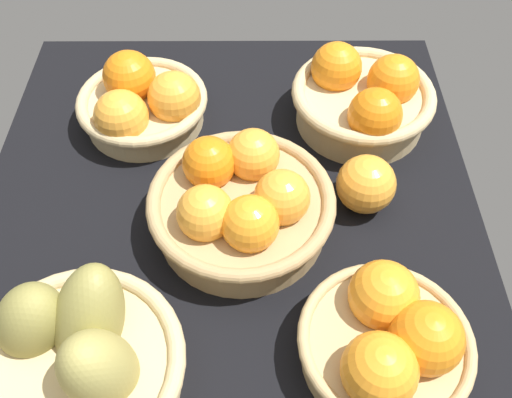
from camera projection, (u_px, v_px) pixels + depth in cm
name	position (u px, v px, depth cm)	size (l,w,h in cm)	color
market_tray	(229.00, 226.00, 79.13)	(84.00, 72.00, 3.00)	black
basket_far_right	(389.00, 341.00, 61.76)	(19.96, 19.96, 11.00)	tan
basket_near_left	(143.00, 103.00, 86.85)	(20.72, 20.72, 11.18)	tan
basket_near_right_pears	(77.00, 359.00, 60.13)	(24.03, 23.92, 16.08)	tan
basket_far_left	(363.00, 98.00, 86.58)	(22.51, 22.51, 11.76)	tan
basket_center	(241.00, 203.00, 73.67)	(25.24, 25.24, 11.33)	tan
loose_orange_front_gap	(366.00, 184.00, 76.64)	(8.33, 8.33, 8.33)	#F49E33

